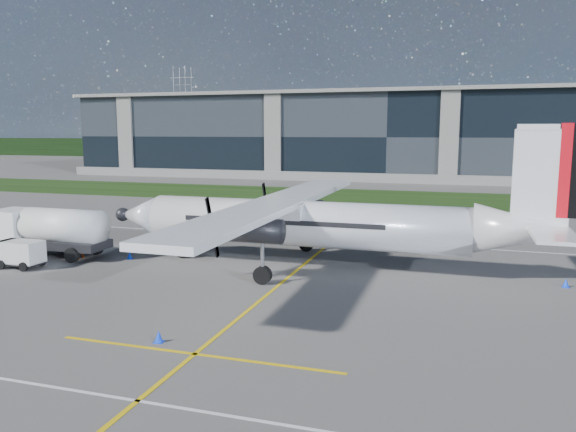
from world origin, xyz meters
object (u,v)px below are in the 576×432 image
at_px(baggage_tug, 21,254).
at_px(safety_cone_tail, 566,283).
at_px(ground_crew_person, 81,244).
at_px(safety_cone_nose_stbd, 156,245).
at_px(safety_cone_stbdwing, 338,226).
at_px(turboprop_aircraft, 320,197).
at_px(safety_cone_portwing, 159,336).
at_px(pylon_west, 183,112).
at_px(safety_cone_nose_port, 130,255).
at_px(fuel_tanker_truck, 41,232).

relative_size(baggage_tug, safety_cone_tail, 5.70).
bearing_deg(baggage_tug, ground_crew_person, 58.68).
height_order(safety_cone_nose_stbd, safety_cone_stbdwing, same).
relative_size(turboprop_aircraft, baggage_tug, 10.50).
bearing_deg(safety_cone_portwing, safety_cone_nose_stbd, 120.99).
relative_size(pylon_west, safety_cone_stbdwing, 60.00).
height_order(turboprop_aircraft, safety_cone_nose_port, turboprop_aircraft).
bearing_deg(safety_cone_stbdwing, pylon_west, 122.95).
distance_m(baggage_tug, ground_crew_person, 3.81).
height_order(turboprop_aircraft, baggage_tug, turboprop_aircraft).
bearing_deg(safety_cone_stbdwing, ground_crew_person, -130.35).
xyz_separation_m(pylon_west, safety_cone_tail, (98.28, -141.32, -14.75)).
bearing_deg(pylon_west, safety_cone_nose_stbd, -62.87).
bearing_deg(fuel_tanker_truck, turboprop_aircraft, 6.71).
distance_m(safety_cone_tail, safety_cone_portwing, 22.21).
bearing_deg(baggage_tug, safety_cone_nose_stbd, 56.09).
relative_size(fuel_tanker_truck, safety_cone_portwing, 17.81).
bearing_deg(ground_crew_person, safety_cone_tail, -61.53).
bearing_deg(turboprop_aircraft, safety_cone_nose_stbd, 170.96).
bearing_deg(safety_cone_stbdwing, fuel_tanker_truck, -136.30).
relative_size(turboprop_aircraft, safety_cone_portwing, 59.90).
height_order(turboprop_aircraft, safety_cone_tail, turboprop_aircraft).
bearing_deg(fuel_tanker_truck, safety_cone_tail, 3.53).
height_order(pylon_west, safety_cone_nose_stbd, pylon_west).
height_order(ground_crew_person, safety_cone_stbdwing, ground_crew_person).
bearing_deg(safety_cone_portwing, safety_cone_stbdwing, 87.61).
distance_m(pylon_west, fuel_tanker_truck, 157.95).
distance_m(turboprop_aircraft, safety_cone_stbdwing, 15.02).
relative_size(safety_cone_nose_port, safety_cone_stbdwing, 1.00).
xyz_separation_m(safety_cone_nose_port, safety_cone_portwing, (9.71, -12.77, 0.00)).
relative_size(turboprop_aircraft, fuel_tanker_truck, 3.36).
height_order(turboprop_aircraft, ground_crew_person, turboprop_aircraft).
bearing_deg(safety_cone_portwing, safety_cone_nose_port, 127.24).
bearing_deg(safety_cone_nose_stbd, safety_cone_nose_port, -89.08).
distance_m(safety_cone_nose_stbd, safety_cone_stbdwing, 16.41).
xyz_separation_m(baggage_tug, safety_cone_nose_stbd, (5.12, 7.62, -0.61)).
distance_m(turboprop_aircraft, fuel_tanker_truck, 19.61).
relative_size(ground_crew_person, safety_cone_nose_port, 3.97).
xyz_separation_m(safety_cone_nose_port, safety_cone_stbdwing, (10.90, 15.71, 0.00)).
distance_m(fuel_tanker_truck, safety_cone_portwing, 20.11).
relative_size(safety_cone_stbdwing, safety_cone_portwing, 1.00).
distance_m(baggage_tug, safety_cone_tail, 32.58).
bearing_deg(safety_cone_nose_stbd, ground_crew_person, -125.75).
height_order(baggage_tug, safety_cone_nose_port, baggage_tug).
relative_size(baggage_tug, safety_cone_stbdwing, 5.70).
distance_m(fuel_tanker_truck, ground_crew_person, 3.28).
xyz_separation_m(safety_cone_tail, safety_cone_nose_stbd, (-27.01, 2.26, 0.00)).
distance_m(safety_cone_tail, safety_cone_stbdwing, 21.62).
bearing_deg(pylon_west, safety_cone_portwing, -62.45).
bearing_deg(pylon_west, safety_cone_stbdwing, -57.05).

